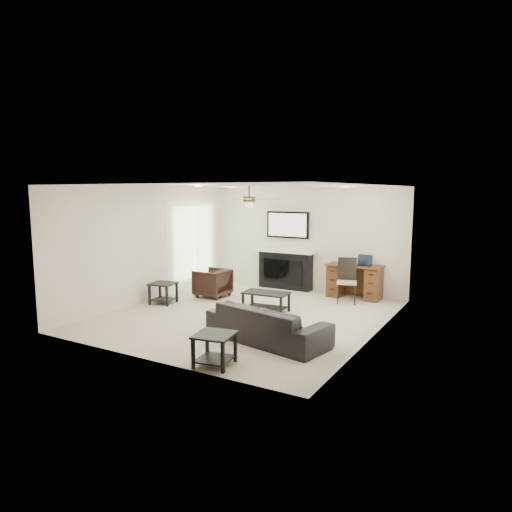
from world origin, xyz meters
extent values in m
plane|color=beige|center=(0.00, 0.00, 0.00)|extent=(5.50, 5.50, 0.00)
cube|color=white|center=(0.00, 0.00, 2.50)|extent=(5.00, 5.50, 0.04)
cube|color=beige|center=(0.00, 2.75, 1.25)|extent=(5.00, 0.04, 2.50)
cube|color=beige|center=(0.00, -2.75, 1.25)|extent=(5.00, 0.04, 2.50)
cube|color=beige|center=(-2.50, 0.00, 1.25)|extent=(0.04, 5.50, 2.50)
cube|color=beige|center=(2.50, 0.00, 1.25)|extent=(0.04, 5.50, 2.50)
cube|color=white|center=(2.45, 0.10, 1.23)|extent=(0.04, 5.10, 2.40)
cube|color=#93BC89|center=(-2.46, 1.55, 1.05)|extent=(0.04, 1.80, 2.10)
cylinder|color=#382619|center=(0.00, 0.10, 2.25)|extent=(1.40, 1.40, 0.30)
imported|color=black|center=(1.10, -1.19, 0.30)|extent=(2.16, 1.18, 0.60)
imported|color=black|center=(-1.50, 0.96, 0.32)|extent=(0.71, 0.69, 0.64)
cube|color=black|center=(0.20, 0.41, 0.20)|extent=(0.94, 0.57, 0.40)
cube|color=black|center=(0.95, -2.44, 0.23)|extent=(0.60, 0.60, 0.45)
cube|color=black|center=(-2.05, -0.09, 0.23)|extent=(0.58, 0.58, 0.45)
cube|color=black|center=(-0.45, 2.58, 0.95)|extent=(1.52, 0.34, 1.91)
cube|color=#391E0E|center=(1.35, 2.48, 0.38)|extent=(1.22, 0.56, 0.76)
cube|color=black|center=(1.35, 1.93, 0.48)|extent=(0.54, 0.55, 0.97)
cube|color=black|center=(1.55, 2.46, 0.88)|extent=(0.33, 0.24, 0.23)
camera|label=1|loc=(4.48, -7.41, 2.39)|focal=32.00mm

